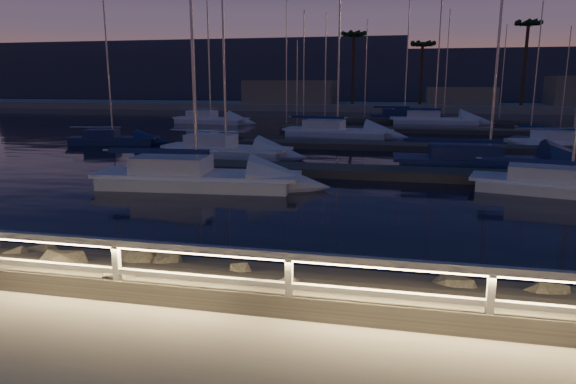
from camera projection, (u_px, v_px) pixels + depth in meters
name	position (u px, v px, depth m)	size (l,w,h in m)	color
ground	(417.00, 327.00, 7.78)	(400.00, 400.00, 0.00)	gray
harbor_water	(406.00, 146.00, 37.78)	(400.00, 440.00, 0.60)	black
guard_rail	(415.00, 279.00, 7.63)	(44.11, 0.12, 1.06)	silver
riprap	(367.00, 300.00, 9.12)	(39.81, 2.32, 1.17)	#605D52
floating_docks	(407.00, 137.00, 38.88)	(22.00, 36.00, 0.40)	#5B534B
far_shore	(405.00, 104.00, 78.42)	(160.00, 14.00, 5.20)	gray
palm_left	(354.00, 37.00, 76.07)	(3.00, 3.00, 11.20)	#483321
palm_center	(423.00, 46.00, 75.19)	(3.00, 3.00, 9.70)	#483321
palm_right	(528.00, 27.00, 70.79)	(3.00, 3.00, 12.20)	#483321
distant_hills	(323.00, 78.00, 139.08)	(230.00, 37.50, 18.00)	#353D53
sailboat_a	(223.00, 148.00, 29.89)	(7.77, 3.11, 12.96)	white
sailboat_b	(192.00, 176.00, 21.10)	(8.55, 3.23, 14.24)	white
sailboat_c	(564.00, 184.00, 19.85)	(7.49, 3.68, 12.26)	white
sailboat_d	(483.00, 161.00, 25.34)	(9.33, 3.16, 15.57)	navy
sailboat_e	(111.00, 139.00, 35.68)	(6.30, 3.07, 10.40)	navy
sailboat_g	(570.00, 142.00, 33.46)	(7.87, 5.10, 13.05)	navy
sailboat_i	(209.00, 119.00, 53.75)	(8.27, 3.54, 13.73)	white
sailboat_j	(334.00, 131.00, 40.71)	(8.78, 3.67, 14.53)	white
sailboat_k	(432.00, 119.00, 53.39)	(9.20, 2.96, 15.49)	white
sailboat_l	(574.00, 142.00, 33.26)	(9.05, 4.44, 14.76)	white
sailboat_n	(402.00, 116.00, 59.38)	(8.21, 3.44, 13.57)	navy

